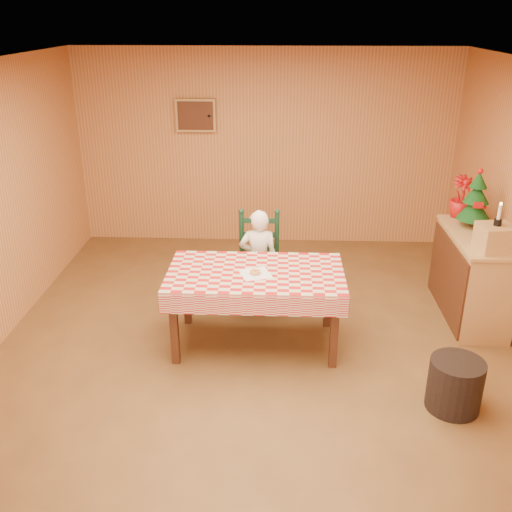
{
  "coord_description": "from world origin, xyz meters",
  "views": [
    {
      "loc": [
        0.2,
        -4.55,
        3.0
      ],
      "look_at": [
        0.0,
        0.2,
        0.95
      ],
      "focal_mm": 40.0,
      "sensor_mm": 36.0,
      "label": 1
    }
  ],
  "objects_px": {
    "dining_table": "(256,280)",
    "shelf_unit": "(471,277)",
    "ladder_chair": "(259,263)",
    "storage_bin": "(455,385)",
    "seated_child": "(259,260)",
    "crate": "(495,238)",
    "christmas_tree": "(476,201)"
  },
  "relations": [
    {
      "from": "ladder_chair",
      "to": "crate",
      "type": "bearing_deg",
      "value": -14.2
    },
    {
      "from": "shelf_unit",
      "to": "seated_child",
      "type": "bearing_deg",
      "value": 177.27
    },
    {
      "from": "seated_child",
      "to": "christmas_tree",
      "type": "relative_size",
      "value": 1.81
    },
    {
      "from": "dining_table",
      "to": "seated_child",
      "type": "height_order",
      "value": "seated_child"
    },
    {
      "from": "ladder_chair",
      "to": "seated_child",
      "type": "height_order",
      "value": "seated_child"
    },
    {
      "from": "dining_table",
      "to": "storage_bin",
      "type": "distance_m",
      "value": 1.95
    },
    {
      "from": "christmas_tree",
      "to": "storage_bin",
      "type": "height_order",
      "value": "christmas_tree"
    },
    {
      "from": "dining_table",
      "to": "ladder_chair",
      "type": "xyz_separation_m",
      "value": [
        -0.0,
        0.79,
        -0.18
      ]
    },
    {
      "from": "shelf_unit",
      "to": "christmas_tree",
      "type": "distance_m",
      "value": 0.79
    },
    {
      "from": "shelf_unit",
      "to": "storage_bin",
      "type": "height_order",
      "value": "shelf_unit"
    },
    {
      "from": "ladder_chair",
      "to": "shelf_unit",
      "type": "distance_m",
      "value": 2.22
    },
    {
      "from": "seated_child",
      "to": "shelf_unit",
      "type": "relative_size",
      "value": 0.91
    },
    {
      "from": "storage_bin",
      "to": "ladder_chair",
      "type": "bearing_deg",
      "value": 134.15
    },
    {
      "from": "ladder_chair",
      "to": "crate",
      "type": "relative_size",
      "value": 3.6
    },
    {
      "from": "crate",
      "to": "christmas_tree",
      "type": "bearing_deg",
      "value": 90.0
    },
    {
      "from": "seated_child",
      "to": "christmas_tree",
      "type": "height_order",
      "value": "christmas_tree"
    },
    {
      "from": "seated_child",
      "to": "storage_bin",
      "type": "distance_m",
      "value": 2.36
    },
    {
      "from": "seated_child",
      "to": "ladder_chair",
      "type": "bearing_deg",
      "value": -90.0
    },
    {
      "from": "ladder_chair",
      "to": "christmas_tree",
      "type": "distance_m",
      "value": 2.33
    },
    {
      "from": "seated_child",
      "to": "crate",
      "type": "height_order",
      "value": "crate"
    },
    {
      "from": "crate",
      "to": "storage_bin",
      "type": "height_order",
      "value": "crate"
    },
    {
      "from": "shelf_unit",
      "to": "ladder_chair",
      "type": "bearing_deg",
      "value": 175.8
    },
    {
      "from": "dining_table",
      "to": "christmas_tree",
      "type": "height_order",
      "value": "christmas_tree"
    },
    {
      "from": "ladder_chair",
      "to": "christmas_tree",
      "type": "height_order",
      "value": "christmas_tree"
    },
    {
      "from": "dining_table",
      "to": "shelf_unit",
      "type": "xyz_separation_m",
      "value": [
        2.21,
        0.62,
        -0.22
      ]
    },
    {
      "from": "dining_table",
      "to": "crate",
      "type": "height_order",
      "value": "crate"
    },
    {
      "from": "dining_table",
      "to": "christmas_tree",
      "type": "xyz_separation_m",
      "value": [
        2.22,
        0.87,
        0.52
      ]
    },
    {
      "from": "ladder_chair",
      "to": "crate",
      "type": "height_order",
      "value": "crate"
    },
    {
      "from": "ladder_chair",
      "to": "storage_bin",
      "type": "relative_size",
      "value": 2.47
    },
    {
      "from": "christmas_tree",
      "to": "crate",
      "type": "bearing_deg",
      "value": -90.0
    },
    {
      "from": "dining_table",
      "to": "seated_child",
      "type": "relative_size",
      "value": 1.47
    },
    {
      "from": "shelf_unit",
      "to": "crate",
      "type": "distance_m",
      "value": 0.71
    }
  ]
}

